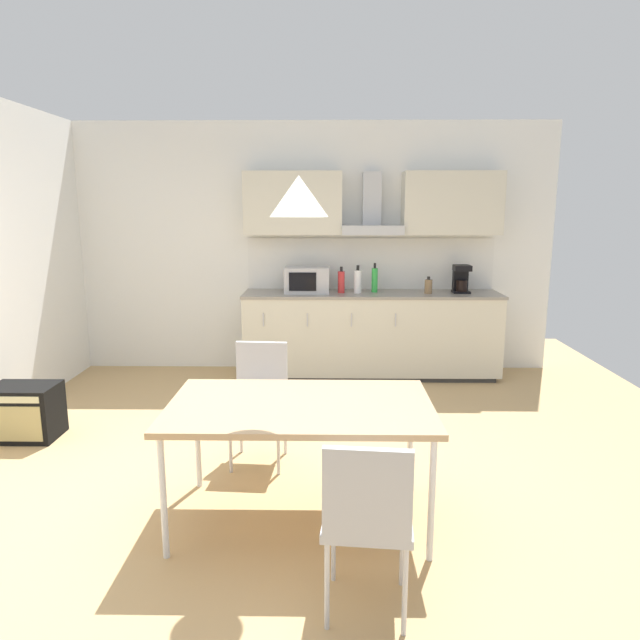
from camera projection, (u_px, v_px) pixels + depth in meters
ground_plane at (269, 493)px, 3.76m from camera, size 7.24×8.96×0.02m
wall_back at (294, 248)px, 6.47m from camera, size 5.79×0.10×2.77m
kitchen_counter at (371, 334)px, 6.29m from camera, size 2.78×0.64×0.93m
backsplash_tile at (370, 264)px, 6.43m from camera, size 2.76×0.02×0.57m
upper_wall_cabinets at (372, 204)px, 6.15m from camera, size 2.76×0.40×0.67m
microwave at (307, 280)px, 6.18m from camera, size 0.48×0.35×0.28m
coffee_maker at (461, 279)px, 6.18m from camera, size 0.18×0.19×0.30m
bottle_white at (358, 281)px, 6.14m from camera, size 0.08×0.08×0.30m
bottle_green at (375, 280)px, 6.20m from camera, size 0.07×0.07×0.32m
bottle_red at (341, 282)px, 6.16m from camera, size 0.07×0.07×0.28m
bottle_brown at (428, 286)px, 6.12m from camera, size 0.08×0.08×0.18m
dining_table at (300, 410)px, 3.31m from camera, size 1.53×0.92×0.73m
chair_far_left at (260, 390)px, 4.17m from camera, size 0.42×0.42×0.87m
chair_near_right at (367, 511)px, 2.51m from camera, size 0.44×0.44×0.87m
guitar_amp at (25, 412)px, 4.61m from camera, size 0.52×0.37×0.44m
pendant_lamp at (299, 196)px, 3.07m from camera, size 0.32×0.32×0.22m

